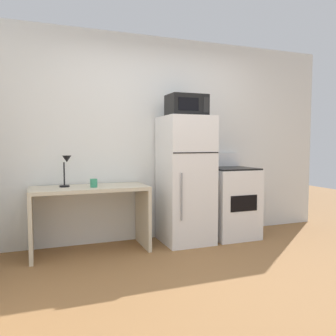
# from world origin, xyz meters

# --- Properties ---
(ground_plane) EXTENTS (12.00, 12.00, 0.00)m
(ground_plane) POSITION_xyz_m (0.00, 0.00, 0.00)
(ground_plane) COLOR olive
(wall_back_white) EXTENTS (5.00, 0.10, 2.60)m
(wall_back_white) POSITION_xyz_m (0.00, 1.70, 1.30)
(wall_back_white) COLOR silver
(wall_back_white) RESTS_ON ground
(desk) EXTENTS (1.30, 0.56, 0.75)m
(desk) POSITION_xyz_m (-0.94, 1.35, 0.53)
(desk) COLOR beige
(desk) RESTS_ON ground
(desk_lamp) EXTENTS (0.14, 0.12, 0.35)m
(desk_lamp) POSITION_xyz_m (-1.19, 1.40, 0.99)
(desk_lamp) COLOR black
(desk_lamp) RESTS_ON desk
(coffee_mug) EXTENTS (0.08, 0.08, 0.09)m
(coffee_mug) POSITION_xyz_m (-0.91, 1.27, 0.80)
(coffee_mug) COLOR #338C66
(coffee_mug) RESTS_ON desk
(refrigerator) EXTENTS (0.59, 0.63, 1.57)m
(refrigerator) POSITION_xyz_m (0.24, 1.33, 0.78)
(refrigerator) COLOR white
(refrigerator) RESTS_ON ground
(microwave) EXTENTS (0.46, 0.35, 0.26)m
(microwave) POSITION_xyz_m (0.24, 1.31, 1.70)
(microwave) COLOR black
(microwave) RESTS_ON refrigerator
(oven_range) EXTENTS (0.59, 0.61, 1.10)m
(oven_range) POSITION_xyz_m (0.90, 1.33, 0.47)
(oven_range) COLOR white
(oven_range) RESTS_ON ground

